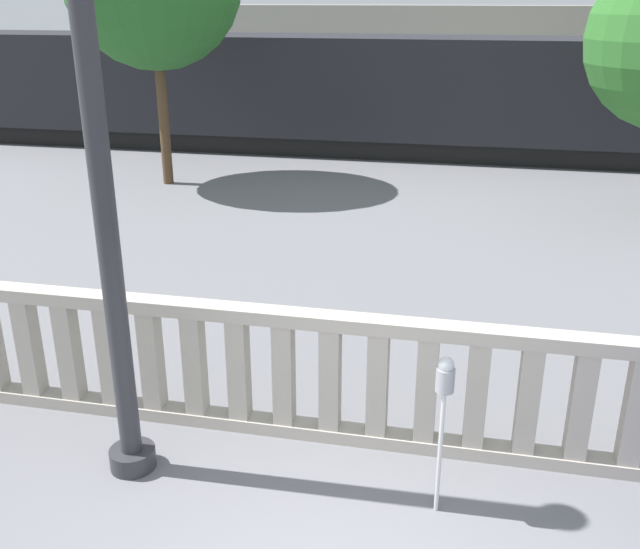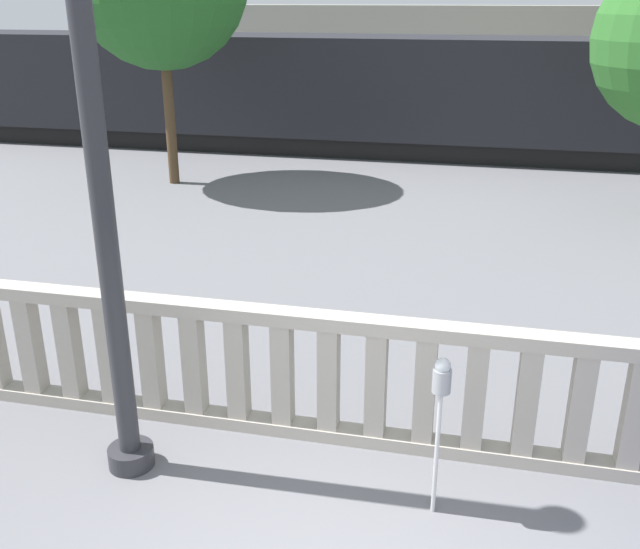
{
  "view_description": "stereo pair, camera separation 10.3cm",
  "coord_description": "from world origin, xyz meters",
  "px_view_note": "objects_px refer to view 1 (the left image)",
  "views": [
    {
      "loc": [
        0.72,
        -3.69,
        4.27
      ],
      "look_at": [
        -0.8,
        3.47,
        1.41
      ],
      "focal_mm": 40.0,
      "sensor_mm": 36.0,
      "label": 1
    },
    {
      "loc": [
        0.82,
        -3.67,
        4.27
      ],
      "look_at": [
        -0.8,
        3.47,
        1.41
      ],
      "focal_mm": 40.0,
      "sensor_mm": 36.0,
      "label": 2
    }
  ],
  "objects_px": {
    "lamppost": "(99,163)",
    "train_far": "(469,49)",
    "train_near": "(373,92)",
    "parking_meter": "(444,391)"
  },
  "relations": [
    {
      "from": "parking_meter",
      "to": "train_far",
      "type": "bearing_deg",
      "value": 90.68
    },
    {
      "from": "lamppost",
      "to": "parking_meter",
      "type": "relative_size",
      "value": 3.91
    },
    {
      "from": "parking_meter",
      "to": "lamppost",
      "type": "bearing_deg",
      "value": 179.59
    },
    {
      "from": "train_near",
      "to": "train_far",
      "type": "relative_size",
      "value": 0.9
    },
    {
      "from": "lamppost",
      "to": "train_near",
      "type": "distance_m",
      "value": 15.49
    },
    {
      "from": "lamppost",
      "to": "train_near",
      "type": "relative_size",
      "value": 0.23
    },
    {
      "from": "train_far",
      "to": "parking_meter",
      "type": "bearing_deg",
      "value": -89.32
    },
    {
      "from": "lamppost",
      "to": "parking_meter",
      "type": "xyz_separation_m",
      "value": [
        2.92,
        -0.02,
        -1.78
      ]
    },
    {
      "from": "train_near",
      "to": "train_far",
      "type": "distance_m",
      "value": 14.34
    },
    {
      "from": "lamppost",
      "to": "train_far",
      "type": "bearing_deg",
      "value": 85.04
    }
  ]
}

